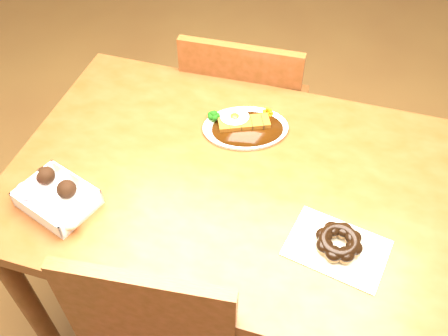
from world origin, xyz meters
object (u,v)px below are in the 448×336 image
(table, at_px, (234,200))
(katsu_curry_plate, at_px, (244,126))
(chair_far, at_px, (245,116))
(donut_box, at_px, (55,197))
(pon_de_ring, at_px, (338,243))

(table, distance_m, katsu_curry_plate, 0.22)
(table, bearing_deg, chair_far, 101.47)
(katsu_curry_plate, height_order, donut_box, donut_box)
(chair_far, height_order, katsu_curry_plate, chair_far)
(chair_far, height_order, donut_box, chair_far)
(table, relative_size, donut_box, 5.53)
(table, xyz_separation_m, donut_box, (-0.41, -0.22, 0.12))
(pon_de_ring, bearing_deg, katsu_curry_plate, 134.01)
(table, height_order, donut_box, donut_box)
(chair_far, bearing_deg, pon_de_ring, 117.92)
(donut_box, xyz_separation_m, pon_de_ring, (0.70, 0.07, -0.00))
(table, bearing_deg, pon_de_ring, -26.24)
(chair_far, xyz_separation_m, pon_de_ring, (0.40, -0.68, 0.29))
(donut_box, bearing_deg, table, 28.09)
(table, height_order, chair_far, chair_far)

